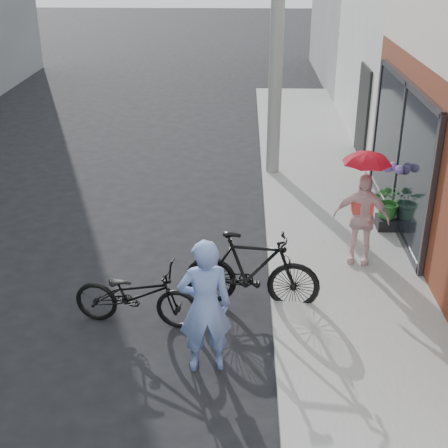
{
  "coord_description": "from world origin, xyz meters",
  "views": [
    {
      "loc": [
        0.45,
        -6.82,
        4.81
      ],
      "look_at": [
        0.2,
        1.13,
        1.1
      ],
      "focal_mm": 50.0,
      "sensor_mm": 36.0,
      "label": 1
    }
  ],
  "objects_px": {
    "kimono_woman": "(361,218)",
    "bike_left": "(136,295)",
    "bike_right": "(252,271)",
    "planter": "(387,223)",
    "utility_pole": "(278,8)",
    "officer": "(205,306)"
  },
  "relations": [
    {
      "from": "bike_right",
      "to": "planter",
      "type": "height_order",
      "value": "bike_right"
    },
    {
      "from": "bike_left",
      "to": "utility_pole",
      "type": "bearing_deg",
      "value": -12.06
    },
    {
      "from": "kimono_woman",
      "to": "planter",
      "type": "distance_m",
      "value": 1.56
    },
    {
      "from": "kimono_woman",
      "to": "planter",
      "type": "xyz_separation_m",
      "value": [
        0.72,
        1.23,
        -0.63
      ]
    },
    {
      "from": "bike_right",
      "to": "kimono_woman",
      "type": "height_order",
      "value": "kimono_woman"
    },
    {
      "from": "planter",
      "to": "bike_left",
      "type": "bearing_deg",
      "value": -143.7
    },
    {
      "from": "kimono_woman",
      "to": "officer",
      "type": "bearing_deg",
      "value": -115.26
    },
    {
      "from": "utility_pole",
      "to": "kimono_woman",
      "type": "bearing_deg",
      "value": -73.86
    },
    {
      "from": "kimono_woman",
      "to": "bike_left",
      "type": "bearing_deg",
      "value": -136.91
    },
    {
      "from": "bike_left",
      "to": "planter",
      "type": "distance_m",
      "value": 4.9
    },
    {
      "from": "bike_right",
      "to": "kimono_woman",
      "type": "relative_size",
      "value": 1.3
    },
    {
      "from": "officer",
      "to": "bike_left",
      "type": "height_order",
      "value": "officer"
    },
    {
      "from": "utility_pole",
      "to": "officer",
      "type": "xyz_separation_m",
      "value": [
        -1.07,
        -6.66,
        -2.63
      ]
    },
    {
      "from": "bike_left",
      "to": "kimono_woman",
      "type": "bearing_deg",
      "value": -55.08
    },
    {
      "from": "officer",
      "to": "planter",
      "type": "height_order",
      "value": "officer"
    },
    {
      "from": "bike_right",
      "to": "planter",
      "type": "distance_m",
      "value": 3.42
    },
    {
      "from": "utility_pole",
      "to": "kimono_woman",
      "type": "height_order",
      "value": "utility_pole"
    },
    {
      "from": "bike_right",
      "to": "kimono_woman",
      "type": "xyz_separation_m",
      "value": [
        1.68,
        1.18,
        0.28
      ]
    },
    {
      "from": "officer",
      "to": "planter",
      "type": "bearing_deg",
      "value": -136.98
    },
    {
      "from": "utility_pole",
      "to": "bike_left",
      "type": "height_order",
      "value": "utility_pole"
    },
    {
      "from": "bike_right",
      "to": "planter",
      "type": "xyz_separation_m",
      "value": [
        2.4,
        2.41,
        -0.35
      ]
    },
    {
      "from": "bike_right",
      "to": "planter",
      "type": "relative_size",
      "value": 4.94
    }
  ]
}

